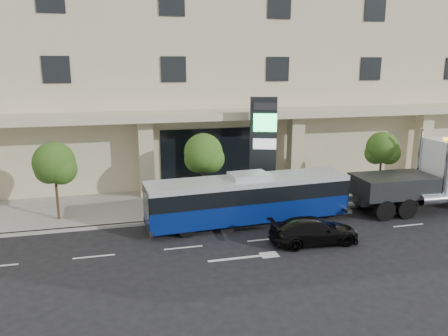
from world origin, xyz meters
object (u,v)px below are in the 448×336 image
Objects in this scene: city_bus at (248,198)px; black_sedan at (314,231)px; tow_truck at (434,178)px; signage_pylon at (263,149)px.

black_sedan is at bearing -60.38° from city_bus.
signage_pylon is (-9.28, 3.57, 1.45)m from tow_truck.
black_sedan is 7.11m from signage_pylon.
tow_truck is at bearing -69.29° from black_sedan.
tow_truck is 2.37× the size of black_sedan.
tow_truck is at bearing -5.83° from city_bus.
tow_truck is 9.48m from black_sedan.
tow_truck is at bearing -1.81° from signage_pylon.
black_sedan is 0.68× the size of signage_pylon.
black_sedan is (2.23, -3.37, -0.78)m from city_bus.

